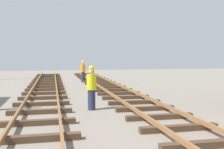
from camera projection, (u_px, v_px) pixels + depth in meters
The scene contains 2 objects.
track_worker_foreground at pixel (92, 88), 11.15m from camera, with size 0.40×0.40×1.87m.
track_worker_distant at pixel (83, 71), 23.00m from camera, with size 0.40×0.40×1.87m.
Camera 1 is at (-2.85, -1.98, 2.28)m, focal length 42.75 mm.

